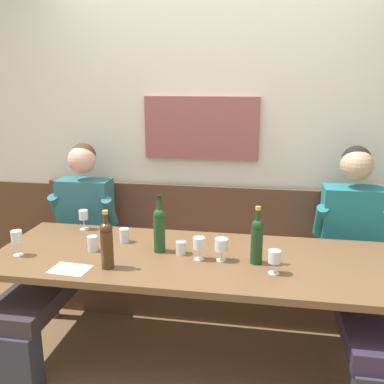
% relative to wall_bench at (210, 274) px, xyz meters
% --- Properties ---
extents(ground_plane, '(6.80, 6.80, 0.02)m').
position_rel_wall_bench_xyz_m(ground_plane, '(0.00, -0.83, -0.29)').
color(ground_plane, brown).
rests_on(ground_plane, ground).
extents(room_wall_back, '(6.80, 0.12, 2.80)m').
position_rel_wall_bench_xyz_m(room_wall_back, '(-0.00, 0.26, 1.12)').
color(room_wall_back, silver).
rests_on(room_wall_back, ground).
extents(wood_wainscot_panel, '(6.80, 0.03, 0.90)m').
position_rel_wall_bench_xyz_m(wood_wainscot_panel, '(0.00, 0.21, 0.17)').
color(wood_wainscot_panel, '#553720').
rests_on(wood_wainscot_panel, ground).
extents(wall_bench, '(2.73, 0.42, 0.94)m').
position_rel_wall_bench_xyz_m(wall_bench, '(0.00, 0.00, 0.00)').
color(wall_bench, '#553720').
rests_on(wall_bench, ground).
extents(dining_table, '(2.43, 0.86, 0.73)m').
position_rel_wall_bench_xyz_m(dining_table, '(0.00, -0.69, 0.37)').
color(dining_table, brown).
rests_on(dining_table, ground).
extents(person_left_seat, '(0.51, 1.29, 1.28)m').
position_rel_wall_bench_xyz_m(person_left_seat, '(-0.98, -0.37, 0.34)').
color(person_left_seat, '#313341').
rests_on(person_left_seat, ground).
extents(person_center_left_seat, '(0.51, 1.29, 1.31)m').
position_rel_wall_bench_xyz_m(person_center_left_seat, '(0.99, -0.35, 0.36)').
color(person_center_left_seat, '#33323B').
rests_on(person_center_left_seat, ground).
extents(wine_bottle_amber_mid, '(0.07, 0.07, 0.36)m').
position_rel_wall_bench_xyz_m(wine_bottle_amber_mid, '(-0.23, -0.66, 0.59)').
color(wine_bottle_amber_mid, '#1D441F').
rests_on(wine_bottle_amber_mid, dining_table).
extents(wine_bottle_clear_water, '(0.07, 0.07, 0.34)m').
position_rel_wall_bench_xyz_m(wine_bottle_clear_water, '(0.35, -0.73, 0.59)').
color(wine_bottle_clear_water, '#1B3A1A').
rests_on(wine_bottle_clear_water, dining_table).
extents(wine_bottle_green_tall, '(0.07, 0.07, 0.33)m').
position_rel_wall_bench_xyz_m(wine_bottle_green_tall, '(-0.46, -0.93, 0.59)').
color(wine_bottle_green_tall, '#452C15').
rests_on(wine_bottle_green_tall, dining_table).
extents(wine_glass_left_end, '(0.06, 0.06, 0.14)m').
position_rel_wall_bench_xyz_m(wine_glass_left_end, '(-0.85, -0.36, 0.54)').
color(wine_glass_left_end, silver).
rests_on(wine_glass_left_end, dining_table).
extents(wine_glass_by_bottle, '(0.07, 0.07, 0.14)m').
position_rel_wall_bench_xyz_m(wine_glass_by_bottle, '(0.02, -0.73, 0.54)').
color(wine_glass_by_bottle, silver).
rests_on(wine_glass_by_bottle, dining_table).
extents(wine_glass_mid_left, '(0.08, 0.08, 0.13)m').
position_rel_wall_bench_xyz_m(wine_glass_mid_left, '(0.15, -0.73, 0.54)').
color(wine_glass_mid_left, silver).
rests_on(wine_glass_mid_left, dining_table).
extents(wine_glass_center_front, '(0.07, 0.07, 0.13)m').
position_rel_wall_bench_xyz_m(wine_glass_center_front, '(0.45, -0.85, 0.54)').
color(wine_glass_center_front, silver).
rests_on(wine_glass_center_front, dining_table).
extents(wine_glass_right_end, '(0.06, 0.06, 0.15)m').
position_rel_wall_bench_xyz_m(wine_glass_right_end, '(-1.05, -0.86, 0.55)').
color(wine_glass_right_end, silver).
rests_on(wine_glass_right_end, dining_table).
extents(water_tumbler_right, '(0.06, 0.06, 0.09)m').
position_rel_wall_bench_xyz_m(water_tumbler_right, '(-0.49, -0.54, 0.49)').
color(water_tumbler_right, silver).
rests_on(water_tumbler_right, dining_table).
extents(water_tumbler_left, '(0.06, 0.06, 0.09)m').
position_rel_wall_bench_xyz_m(water_tumbler_left, '(-0.64, -0.72, 0.49)').
color(water_tumbler_left, silver).
rests_on(water_tumbler_left, dining_table).
extents(water_tumbler_center, '(0.06, 0.06, 0.08)m').
position_rel_wall_bench_xyz_m(water_tumbler_center, '(-0.10, -0.67, 0.49)').
color(water_tumbler_center, silver).
rests_on(water_tumbler_center, dining_table).
extents(tasting_sheet_left_guest, '(0.22, 0.17, 0.00)m').
position_rel_wall_bench_xyz_m(tasting_sheet_left_guest, '(-0.66, -0.99, 0.45)').
color(tasting_sheet_left_guest, white).
rests_on(tasting_sheet_left_guest, dining_table).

